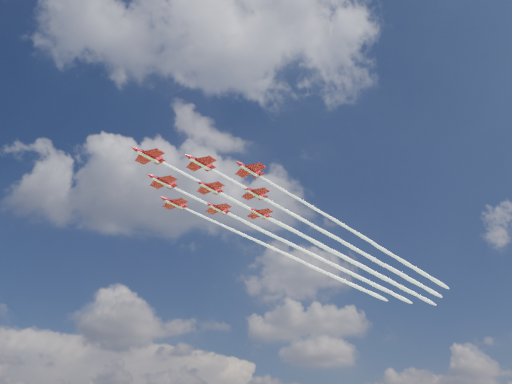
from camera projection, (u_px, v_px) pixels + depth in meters
jet_lead at (315, 242)px, 166.06m from camera, size 101.05×107.56×2.36m
jet_row2_port at (350, 246)px, 168.88m from camera, size 101.05×107.56×2.36m
jet_row2_starb at (315, 256)px, 176.97m from camera, size 101.05×107.56×2.36m
jet_row3_port at (383, 249)px, 171.69m from camera, size 101.05×107.56×2.36m
jet_row3_centre at (348, 259)px, 179.79m from camera, size 101.05×107.56×2.36m
jet_row3_starb at (315, 268)px, 187.89m from camera, size 101.05×107.56×2.36m
jet_row4_port at (379, 262)px, 182.61m from camera, size 101.05×107.56×2.36m
jet_row4_starb at (346, 271)px, 190.71m from camera, size 101.05×107.56×2.36m
jet_tail at (375, 274)px, 193.53m from camera, size 101.05×107.56×2.36m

